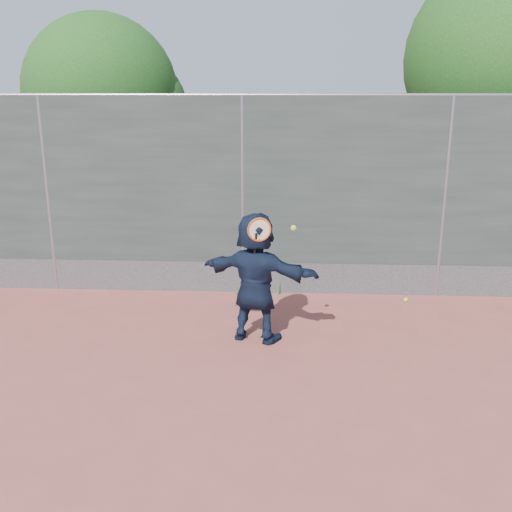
{
  "coord_description": "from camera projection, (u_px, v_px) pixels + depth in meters",
  "views": [
    {
      "loc": [
        0.65,
        -4.97,
        3.05
      ],
      "look_at": [
        0.29,
        1.74,
        1.1
      ],
      "focal_mm": 40.0,
      "sensor_mm": 36.0,
      "label": 1
    }
  ],
  "objects": [
    {
      "name": "ground",
      "position": [
        217.0,
        411.0,
        5.65
      ],
      "size": [
        80.0,
        80.0,
        0.0
      ],
      "primitive_type": "plane",
      "color": "#9E4C42",
      "rests_on": "ground"
    },
    {
      "name": "player",
      "position": [
        256.0,
        277.0,
        7.08
      ],
      "size": [
        1.61,
        0.95,
        1.65
      ],
      "primitive_type": "imported",
      "rotation": [
        0.0,
        0.0,
        2.82
      ],
      "color": "#131D34",
      "rests_on": "ground"
    },
    {
      "name": "ball_ground",
      "position": [
        406.0,
        300.0,
        8.57
      ],
      "size": [
        0.07,
        0.07,
        0.07
      ],
      "primitive_type": "sphere",
      "color": "#CDD930",
      "rests_on": "ground"
    },
    {
      "name": "fence",
      "position": [
        243.0,
        193.0,
        8.57
      ],
      "size": [
        20.0,
        0.06,
        3.03
      ],
      "color": "#38423D",
      "rests_on": "ground"
    },
    {
      "name": "swing_action",
      "position": [
        262.0,
        231.0,
        6.7
      ],
      "size": [
        0.58,
        0.17,
        0.51
      ],
      "color": "#BF4612",
      "rests_on": "ground"
    },
    {
      "name": "tree_left",
      "position": [
        110.0,
        97.0,
        11.26
      ],
      "size": [
        3.15,
        3.0,
        4.53
      ],
      "color": "#382314",
      "rests_on": "ground"
    },
    {
      "name": "weed_clump",
      "position": [
        262.0,
        287.0,
        8.85
      ],
      "size": [
        0.68,
        0.07,
        0.3
      ],
      "color": "#387226",
      "rests_on": "ground"
    }
  ]
}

